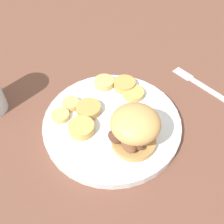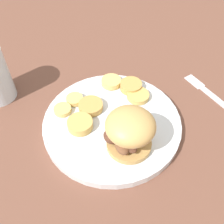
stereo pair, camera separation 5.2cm
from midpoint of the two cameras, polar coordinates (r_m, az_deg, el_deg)
The scene contains 11 objects.
ground_plane at distance 0.55m, azimuth 2.68°, elevation -3.22°, with size 4.00×4.00×0.00m, color brown.
dinner_plate at distance 0.55m, azimuth 2.72°, elevation -2.50°, with size 0.28×0.28×0.02m.
sandwich at distance 0.47m, azimuth 6.86°, elevation -4.27°, with size 0.10×0.09×0.08m.
potato_round_0 at distance 0.52m, azimuth -4.14°, elevation -2.80°, with size 0.05×0.05×0.02m, color tan.
potato_round_1 at distance 0.57m, azimuth -5.57°, elevation 2.64°, with size 0.04×0.04×0.01m, color #DBB766.
potato_round_2 at distance 0.58m, azimuth 8.24°, elevation 3.41°, with size 0.05×0.05×0.01m, color tan.
potato_round_3 at distance 0.61m, azimuth 2.29°, elevation 6.47°, with size 0.05×0.05×0.01m, color #DBB766.
potato_round_4 at distance 0.55m, azimuth -1.99°, elevation 1.14°, with size 0.05×0.05×0.01m, color tan.
potato_round_5 at distance 0.60m, azimuth 6.64°, elevation 5.53°, with size 0.05×0.05×0.02m, color tan.
potato_round_6 at distance 0.56m, azimuth -8.10°, elevation 0.36°, with size 0.04×0.04×0.01m, color #DBB766.
fork at distance 0.66m, azimuth 23.10°, elevation 3.22°, with size 0.15×0.12×0.00m.
Camera 2 is at (-0.11, 0.32, 0.44)m, focal length 42.00 mm.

